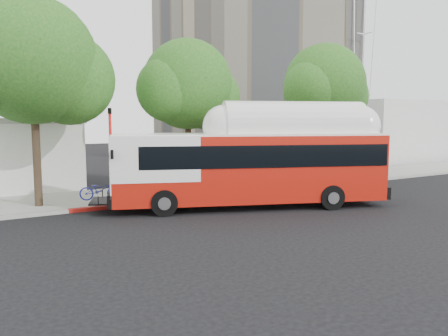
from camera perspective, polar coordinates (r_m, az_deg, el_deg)
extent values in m
plane|color=black|center=(20.46, 5.24, -5.44)|extent=(120.00, 120.00, 0.00)
cube|color=gray|center=(25.91, -3.15, -2.75)|extent=(60.00, 5.00, 0.15)
cube|color=gray|center=(23.66, -0.27, -3.61)|extent=(60.00, 0.30, 0.15)
cube|color=#9D1711|center=(22.33, -6.96, -4.25)|extent=(10.00, 0.32, 0.16)
cylinder|color=#2D2116|center=(21.96, -23.33, 2.88)|extent=(0.36, 0.36, 6.08)
sphere|color=#1B4E16|center=(22.09, -23.77, 12.76)|extent=(5.80, 5.80, 5.80)
sphere|color=#1B4E16|center=(22.46, -19.63, 10.86)|extent=(4.35, 4.35, 4.35)
cylinder|color=#2D2116|center=(24.74, -4.72, 2.97)|extent=(0.36, 0.36, 5.44)
sphere|color=#1B4E16|center=(24.77, -4.79, 10.85)|extent=(5.00, 5.00, 5.00)
sphere|color=#1B4E16|center=(25.52, -2.15, 9.20)|extent=(3.75, 3.75, 3.75)
cylinder|color=#2D2116|center=(30.27, 12.82, 3.76)|extent=(0.36, 0.36, 5.76)
sphere|color=#1B4E16|center=(30.32, 12.99, 10.57)|extent=(5.40, 5.40, 5.40)
sphere|color=#1B4E16|center=(31.45, 14.70, 9.06)|extent=(4.05, 4.05, 4.05)
cube|color=gray|center=(54.93, 3.63, 20.41)|extent=(18.00, 18.00, 35.00)
cube|color=silver|center=(52.72, 21.99, 4.64)|extent=(20.00, 12.00, 6.00)
cube|color=#AF170C|center=(20.73, 3.45, 0.05)|extent=(12.84, 6.96, 3.06)
cube|color=black|center=(20.80, 4.87, 1.82)|extent=(11.68, 6.58, 1.00)
cube|color=white|center=(20.61, 3.48, 4.40)|extent=(12.81, 6.88, 0.11)
cube|color=white|center=(21.20, 9.06, 5.13)|extent=(7.07, 4.32, 0.58)
cube|color=black|center=(20.47, -15.82, -4.15)|extent=(1.45, 2.08, 0.06)
imported|color=navy|center=(20.38, -15.87, -2.74)|extent=(1.22, 1.92, 0.95)
cylinder|color=red|center=(21.42, -14.53, 0.95)|extent=(0.13, 0.13, 4.46)
cube|color=black|center=(21.33, -14.71, 7.23)|extent=(0.06, 0.45, 0.28)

